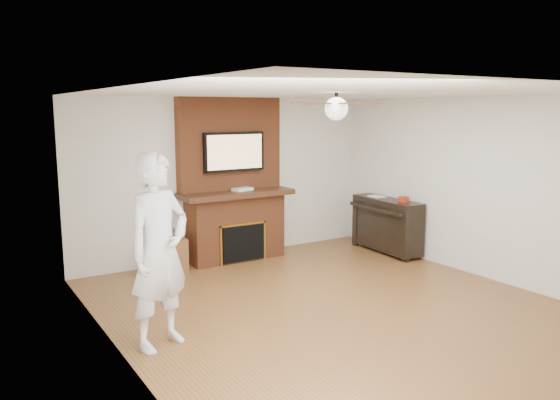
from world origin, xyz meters
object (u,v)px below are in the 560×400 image
person (159,251)px  fireplace (233,196)px  side_table (167,252)px  piano (386,224)px

person → fireplace: bearing=28.2°
fireplace → side_table: bearing=-176.6°
person → piano: size_ratio=1.40×
fireplace → piano: bearing=-23.5°
person → side_table: person is taller
person → side_table: (0.97, 2.44, -0.69)m
fireplace → side_table: (-1.13, -0.07, -0.73)m
person → piano: 4.66m
fireplace → person: fireplace is taller
fireplace → person: (-2.10, -2.51, -0.03)m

